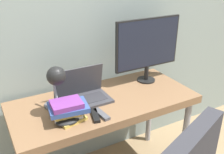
# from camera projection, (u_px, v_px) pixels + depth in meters

# --- Properties ---
(wall_back) EXTENTS (8.00, 0.05, 2.60)m
(wall_back) POSITION_uv_depth(u_px,v_px,m) (81.00, 15.00, 1.98)
(wall_back) COLOR gray
(wall_back) RESTS_ON ground_plane
(desk) EXTENTS (1.35, 0.61, 0.75)m
(desk) POSITION_uv_depth(u_px,v_px,m) (104.00, 108.00, 1.94)
(desk) COLOR brown
(desk) RESTS_ON ground_plane
(laptop) EXTENTS (0.37, 0.23, 0.24)m
(laptop) POSITION_uv_depth(u_px,v_px,m) (82.00, 94.00, 1.88)
(laptop) COLOR #38383D
(laptop) RESTS_ON desk
(monitor) EXTENTS (0.58, 0.15, 0.53)m
(monitor) POSITION_uv_depth(u_px,v_px,m) (148.00, 46.00, 2.08)
(monitor) COLOR black
(monitor) RESTS_ON desk
(desk_lamp) EXTENTS (0.13, 0.25, 0.34)m
(desk_lamp) POSITION_uv_depth(u_px,v_px,m) (56.00, 81.00, 1.64)
(desk_lamp) COLOR #4C4C51
(desk_lamp) RESTS_ON desk
(book_stack) EXTENTS (0.26, 0.21, 0.14)m
(book_stack) POSITION_uv_depth(u_px,v_px,m) (68.00, 110.00, 1.64)
(book_stack) COLOR gold
(book_stack) RESTS_ON desk
(tv_remote) EXTENTS (0.08, 0.16, 0.02)m
(tv_remote) POSITION_uv_depth(u_px,v_px,m) (95.00, 115.00, 1.70)
(tv_remote) COLOR black
(tv_remote) RESTS_ON desk
(media_remote) EXTENTS (0.06, 0.15, 0.02)m
(media_remote) POSITION_uv_depth(u_px,v_px,m) (102.00, 114.00, 1.71)
(media_remote) COLOR #4C4C51
(media_remote) RESTS_ON desk
(game_controller) EXTENTS (0.15, 0.11, 0.04)m
(game_controller) POSITION_uv_depth(u_px,v_px,m) (68.00, 120.00, 1.62)
(game_controller) COLOR black
(game_controller) RESTS_ON desk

